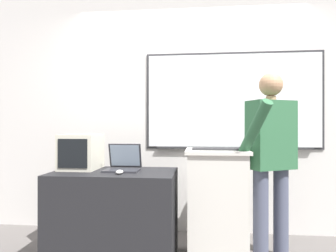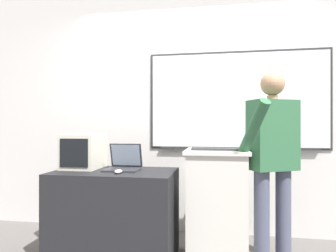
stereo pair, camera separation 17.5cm
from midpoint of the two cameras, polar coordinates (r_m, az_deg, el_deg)
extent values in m
cube|color=silver|center=(3.41, 6.49, 3.46)|extent=(6.40, 0.12, 2.77)
cube|color=#2D2D30|center=(3.36, 14.50, 4.78)|extent=(1.92, 0.02, 1.07)
cube|color=white|center=(3.35, 14.51, 4.79)|extent=(1.87, 0.02, 1.02)
cube|color=#2D2D30|center=(3.33, 14.53, -4.13)|extent=(1.68, 0.04, 0.02)
cube|color=beige|center=(2.77, 11.12, -14.80)|extent=(0.50, 0.48, 0.94)
cube|color=beige|center=(2.69, 11.12, -4.78)|extent=(0.55, 0.52, 0.03)
cube|color=black|center=(2.80, -8.30, -16.33)|extent=(1.07, 0.63, 0.78)
cylinder|color=#474C60|center=(2.80, 19.20, -16.11)|extent=(0.13, 0.13, 0.80)
cylinder|color=#474C60|center=(2.93, 22.78, -15.39)|extent=(0.13, 0.13, 0.80)
cube|color=#2D603D|center=(2.76, 21.03, -1.62)|extent=(0.45, 0.37, 0.60)
cylinder|color=tan|center=(2.77, 21.02, 5.01)|extent=(0.09, 0.09, 0.04)
sphere|color=tan|center=(2.78, 21.02, 7.55)|extent=(0.21, 0.21, 0.21)
cylinder|color=#2D603D|center=(2.45, 17.71, -0.99)|extent=(0.26, 0.41, 0.50)
cylinder|color=#2D603D|center=(2.90, 24.51, -2.03)|extent=(0.08, 0.08, 0.57)
cube|color=#28282D|center=(2.70, -7.01, -8.34)|extent=(0.30, 0.20, 0.02)
cube|color=#28282D|center=(2.81, -6.22, -5.59)|extent=(0.30, 0.08, 0.22)
cube|color=#8C9EB2|center=(2.80, -6.27, -5.56)|extent=(0.27, 0.06, 0.19)
cube|color=#2D2D30|center=(2.62, 10.98, -4.35)|extent=(0.41, 0.13, 0.02)
ellipsoid|color=silver|center=(2.55, -7.48, -8.60)|extent=(0.06, 0.10, 0.03)
ellipsoid|color=silver|center=(2.63, 16.04, -4.19)|extent=(0.06, 0.10, 0.03)
cube|color=beige|center=(2.92, -14.15, -4.67)|extent=(0.32, 0.38, 0.32)
cube|color=black|center=(2.75, -15.78, -4.96)|extent=(0.26, 0.01, 0.25)
camera|label=1|loc=(0.09, -88.15, 0.00)|focal=32.00mm
camera|label=2|loc=(0.09, 91.85, 0.00)|focal=32.00mm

